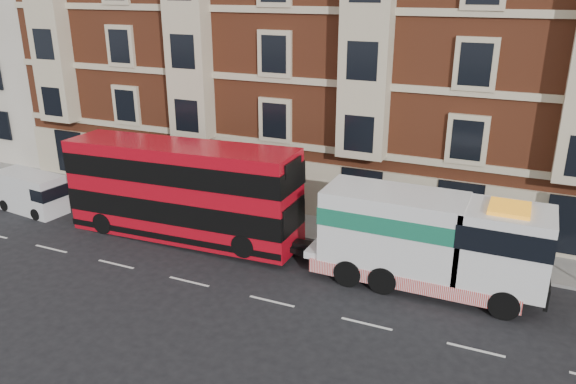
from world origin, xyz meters
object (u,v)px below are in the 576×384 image
Objects in this scene: double_decker_bus at (181,190)px; tow_truck at (425,240)px; box_van at (30,193)px; pedestrian at (96,185)px.

double_decker_bus is 1.25× the size of tow_truck.
double_decker_bus is 10.14m from box_van.
double_decker_bus is at bearing 180.00° from tow_truck.
double_decker_bus is 2.75× the size of box_van.
box_van is (-22.08, -0.42, -1.06)m from tow_truck.
tow_truck reaches higher than box_van.
double_decker_bus is 7.59× the size of pedestrian.
tow_truck is at bearing 11.50° from pedestrian.
pedestrian is at bearing 57.36° from box_van.
double_decker_bus reaches higher than box_van.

